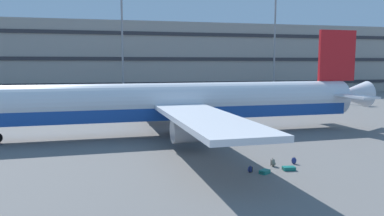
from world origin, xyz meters
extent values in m
plane|color=slate|center=(0.00, 0.00, 0.00)|extent=(600.00, 600.00, 0.00)
cube|color=gray|center=(0.00, 49.84, 7.55)|extent=(123.31, 14.88, 15.10)
cube|color=#2D2D33|center=(0.00, 42.30, 2.52)|extent=(122.07, 0.24, 0.70)
cube|color=#2D2D33|center=(0.00, 42.30, 7.55)|extent=(122.07, 0.24, 0.70)
cube|color=#2D2D33|center=(0.00, 42.30, 12.59)|extent=(122.07, 0.24, 0.70)
cylinder|color=silver|center=(1.33, -0.06, 3.11)|extent=(37.28, 4.37, 3.43)
cube|color=#19479E|center=(1.33, -0.06, 2.16)|extent=(35.79, 4.26, 1.10)
cone|color=silver|center=(21.12, 0.44, 3.36)|extent=(4.19, 2.85, 2.75)
cube|color=red|center=(19.32, 0.40, 7.40)|extent=(4.13, 0.46, 5.15)
cube|color=silver|center=(19.01, -2.87, 3.54)|extent=(1.93, 5.19, 0.20)
cube|color=silver|center=(18.84, 3.65, 3.54)|extent=(1.93, 5.19, 0.20)
cube|color=silver|center=(2.57, -9.56, 2.85)|extent=(4.79, 15.73, 0.36)
cube|color=silver|center=(2.09, 9.49, 2.85)|extent=(4.79, 15.73, 0.36)
cylinder|color=#9E9EA3|center=(2.00, -6.76, 1.60)|extent=(2.50, 1.95, 1.89)
cylinder|color=#9E9EA3|center=(1.66, 6.67, 1.60)|extent=(2.50, 1.95, 1.89)
cylinder|color=black|center=(2.85, -1.48, 0.45)|extent=(0.91, 0.37, 0.90)
cylinder|color=slate|center=(2.85, -1.48, 1.15)|extent=(0.20, 0.20, 1.39)
cylinder|color=black|center=(2.78, 1.44, 0.45)|extent=(0.91, 0.37, 0.90)
cylinder|color=slate|center=(2.78, 1.44, 1.15)|extent=(0.20, 0.20, 1.39)
cylinder|color=gray|center=(-0.26, 36.86, 11.32)|extent=(0.36, 0.36, 22.63)
cylinder|color=gray|center=(30.00, 36.86, 9.77)|extent=(0.36, 0.36, 19.54)
cube|color=#147266|center=(6.92, -13.24, 0.11)|extent=(0.80, 0.54, 0.22)
cube|color=black|center=(6.52, -13.19, 0.11)|extent=(0.06, 0.23, 0.02)
cube|color=#147266|center=(5.14, -13.58, 0.12)|extent=(0.76, 0.70, 0.24)
cube|color=black|center=(4.86, -13.76, 0.12)|extent=(0.14, 0.20, 0.02)
ellipsoid|color=gray|center=(6.36, -12.19, 0.25)|extent=(0.43, 0.41, 0.49)
ellipsoid|color=gray|center=(6.42, -12.28, 0.17)|extent=(0.27, 0.24, 0.22)
torus|color=black|center=(6.33, -12.17, 0.50)|extent=(0.07, 0.06, 0.08)
cube|color=black|center=(6.37, -12.05, 0.25)|extent=(0.04, 0.04, 0.42)
cube|color=black|center=(6.21, -12.17, 0.25)|extent=(0.04, 0.04, 0.42)
ellipsoid|color=navy|center=(7.95, -11.99, 0.22)|extent=(0.37, 0.29, 0.43)
ellipsoid|color=navy|center=(7.91, -12.07, 0.15)|extent=(0.24, 0.16, 0.20)
torus|color=black|center=(7.96, -11.97, 0.44)|extent=(0.08, 0.04, 0.08)
cube|color=black|center=(8.06, -11.95, 0.22)|extent=(0.04, 0.04, 0.37)
cube|color=black|center=(7.90, -11.88, 0.22)|extent=(0.04, 0.04, 0.37)
ellipsoid|color=navy|center=(4.37, -13.17, 0.21)|extent=(0.35, 0.28, 0.41)
ellipsoid|color=navy|center=(4.35, -13.08, 0.14)|extent=(0.23, 0.15, 0.19)
torus|color=black|center=(4.38, -13.20, 0.42)|extent=(0.08, 0.03, 0.08)
cube|color=black|center=(4.31, -13.28, 0.21)|extent=(0.04, 0.03, 0.35)
cube|color=black|center=(4.48, -13.24, 0.21)|extent=(0.04, 0.03, 0.35)
camera|label=1|loc=(-4.29, -33.97, 6.57)|focal=35.28mm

